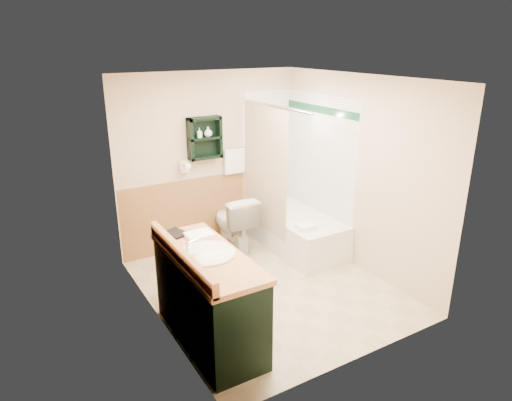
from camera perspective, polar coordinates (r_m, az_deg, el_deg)
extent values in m
plane|color=#C6B690|center=(5.48, 1.39, -10.82)|extent=(3.00, 3.00, 0.00)
cube|color=beige|center=(6.27, -5.91, 4.92)|extent=(2.60, 0.04, 2.40)
cube|color=beige|center=(4.47, -13.01, -1.56)|extent=(0.04, 3.00, 2.40)
cube|color=beige|center=(5.77, 12.71, 3.24)|extent=(0.04, 3.00, 2.40)
cube|color=white|center=(4.75, 1.63, 15.30)|extent=(2.60, 3.00, 0.04)
cube|color=black|center=(6.05, -6.42, 7.77)|extent=(0.45, 0.15, 0.55)
cylinder|color=silver|center=(5.70, 2.10, 11.75)|extent=(0.03, 1.60, 0.03)
cube|color=black|center=(4.43, -5.94, -12.01)|extent=(0.59, 1.44, 0.91)
cube|color=white|center=(6.36, 5.09, -3.92)|extent=(0.74, 1.50, 0.49)
imported|color=white|center=(6.26, -2.83, -2.81)|extent=(0.48, 0.82, 0.79)
cube|color=white|center=(4.57, -7.11, -4.30)|extent=(0.26, 0.21, 0.04)
imported|color=black|center=(4.57, -10.97, -3.13)|extent=(0.18, 0.07, 0.24)
cube|color=white|center=(5.81, 6.26, -3.31)|extent=(0.22, 0.19, 0.07)
imported|color=white|center=(6.01, -7.08, 8.08)|extent=(0.07, 0.13, 0.06)
imported|color=white|center=(6.05, -6.02, 8.43)|extent=(0.12, 0.14, 0.10)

